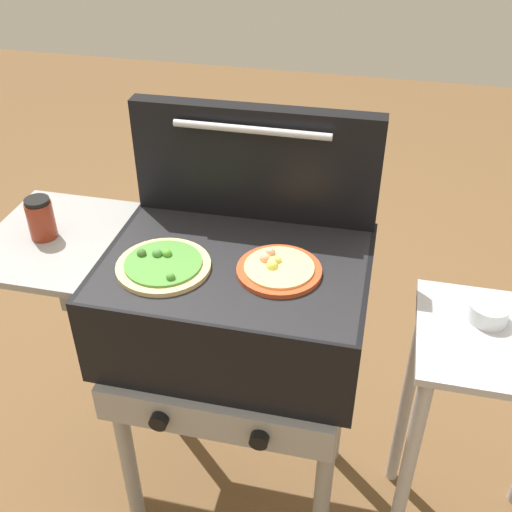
{
  "coord_description": "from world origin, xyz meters",
  "views": [
    {
      "loc": [
        0.31,
        -1.16,
        1.76
      ],
      "look_at": [
        0.05,
        0.0,
        0.92
      ],
      "focal_mm": 43.55,
      "sensor_mm": 36.0,
      "label": 1
    }
  ],
  "objects_px": {
    "grill": "(231,307)",
    "pizza_veggie": "(163,265)",
    "pizza_cheese": "(278,269)",
    "topping_bowl_far": "(488,313)",
    "sauce_jar": "(41,218)",
    "prep_table": "(493,405)"
  },
  "relations": [
    {
      "from": "sauce_jar",
      "to": "topping_bowl_far",
      "type": "bearing_deg",
      "value": 3.3
    },
    {
      "from": "grill",
      "to": "topping_bowl_far",
      "type": "xyz_separation_m",
      "value": [
        0.62,
        0.06,
        0.05
      ]
    },
    {
      "from": "pizza_cheese",
      "to": "pizza_veggie",
      "type": "height_order",
      "value": "pizza_cheese"
    },
    {
      "from": "pizza_cheese",
      "to": "topping_bowl_far",
      "type": "distance_m",
      "value": 0.51
    },
    {
      "from": "pizza_veggie",
      "to": "grill",
      "type": "bearing_deg",
      "value": 24.13
    },
    {
      "from": "sauce_jar",
      "to": "prep_table",
      "type": "xyz_separation_m",
      "value": [
        1.15,
        0.01,
        -0.4
      ]
    },
    {
      "from": "pizza_veggie",
      "to": "topping_bowl_far",
      "type": "bearing_deg",
      "value": 9.3
    },
    {
      "from": "grill",
      "to": "topping_bowl_far",
      "type": "relative_size",
      "value": 10.21
    },
    {
      "from": "topping_bowl_far",
      "to": "grill",
      "type": "bearing_deg",
      "value": -174.41
    },
    {
      "from": "sauce_jar",
      "to": "topping_bowl_far",
      "type": "relative_size",
      "value": 1.15
    },
    {
      "from": "pizza_veggie",
      "to": "sauce_jar",
      "type": "distance_m",
      "value": 0.35
    },
    {
      "from": "pizza_veggie",
      "to": "prep_table",
      "type": "height_order",
      "value": "pizza_veggie"
    },
    {
      "from": "grill",
      "to": "pizza_veggie",
      "type": "xyz_separation_m",
      "value": [
        -0.14,
        -0.06,
        0.15
      ]
    },
    {
      "from": "grill",
      "to": "pizza_cheese",
      "type": "xyz_separation_m",
      "value": [
        0.12,
        -0.02,
        0.15
      ]
    },
    {
      "from": "pizza_veggie",
      "to": "prep_table",
      "type": "distance_m",
      "value": 0.89
    },
    {
      "from": "pizza_cheese",
      "to": "sauce_jar",
      "type": "bearing_deg",
      "value": 178.44
    },
    {
      "from": "pizza_cheese",
      "to": "pizza_veggie",
      "type": "bearing_deg",
      "value": -170.43
    },
    {
      "from": "topping_bowl_far",
      "to": "prep_table",
      "type": "bearing_deg",
      "value": -44.17
    },
    {
      "from": "grill",
      "to": "sauce_jar",
      "type": "distance_m",
      "value": 0.52
    },
    {
      "from": "pizza_veggie",
      "to": "sauce_jar",
      "type": "bearing_deg",
      "value": 169.74
    },
    {
      "from": "grill",
      "to": "prep_table",
      "type": "bearing_deg",
      "value": 0.37
    },
    {
      "from": "grill",
      "to": "topping_bowl_far",
      "type": "height_order",
      "value": "grill"
    }
  ]
}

